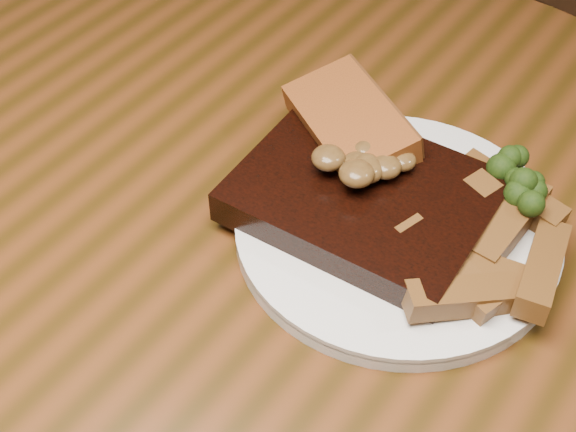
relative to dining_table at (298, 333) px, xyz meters
name	(u,v)px	position (x,y,z in m)	size (l,w,h in m)	color
dining_table	(298,333)	(0.00, 0.00, 0.00)	(1.60, 0.90, 0.75)	#49250E
plate	(397,229)	(0.05, 0.07, 0.10)	(0.25, 0.25, 0.01)	silver
steak	(364,198)	(0.01, 0.07, 0.12)	(0.19, 0.15, 0.03)	black
steak_bone	(316,254)	(0.01, 0.00, 0.11)	(0.15, 0.01, 0.02)	beige
mushroom_pile	(360,167)	(0.01, 0.07, 0.15)	(0.08, 0.08, 0.03)	brown
garlic_bread	(348,142)	(-0.03, 0.12, 0.12)	(0.12, 0.07, 0.03)	brown
potato_wedges	(489,241)	(0.11, 0.08, 0.12)	(0.12, 0.12, 0.02)	brown
broccoli_cluster	(521,192)	(0.11, 0.14, 0.12)	(0.07, 0.07, 0.04)	#20320B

